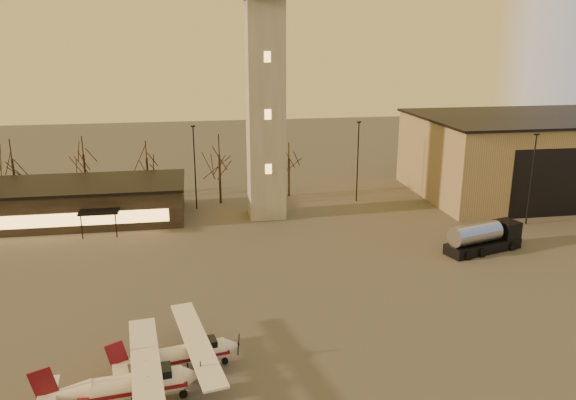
{
  "coord_description": "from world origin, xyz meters",
  "views": [
    {
      "loc": [
        -8.02,
        -31.85,
        19.84
      ],
      "look_at": [
        -0.37,
        13.0,
        6.72
      ],
      "focal_mm": 35.0,
      "sensor_mm": 36.0,
      "label": 1
    }
  ],
  "objects": [
    {
      "name": "terminal",
      "position": [
        -21.99,
        31.98,
        2.16
      ],
      "size": [
        25.4,
        12.2,
        4.3
      ],
      "color": "black",
      "rests_on": "ground"
    },
    {
      "name": "tree_row",
      "position": [
        -13.7,
        39.16,
        5.94
      ],
      "size": [
        37.2,
        9.2,
        8.8
      ],
      "color": "black",
      "rests_on": "ground"
    },
    {
      "name": "hangar",
      "position": [
        36.0,
        33.98,
        5.15
      ],
      "size": [
        30.6,
        20.6,
        10.3
      ],
      "color": "#988263",
      "rests_on": "ground"
    },
    {
      "name": "cessna_front",
      "position": [
        -8.76,
        -0.76,
        1.0
      ],
      "size": [
        8.47,
        10.66,
        2.93
      ],
      "rotation": [
        0.0,
        0.0,
        0.19
      ],
      "color": "silver",
      "rests_on": "ground"
    },
    {
      "name": "ground",
      "position": [
        0.0,
        0.0,
        0.0
      ],
      "size": [
        220.0,
        220.0,
        0.0
      ],
      "primitive_type": "plane",
      "color": "#43413E",
      "rests_on": "ground"
    },
    {
      "name": "control_tower",
      "position": [
        0.0,
        30.0,
        16.33
      ],
      "size": [
        6.8,
        6.8,
        32.6
      ],
      "color": "gray",
      "rests_on": "ground"
    },
    {
      "name": "cessna_rear",
      "position": [
        -11.59,
        -3.74,
        1.12
      ],
      "size": [
        9.48,
        11.96,
        3.28
      ],
      "rotation": [
        0.0,
        0.0,
        0.12
      ],
      "color": "silver",
      "rests_on": "ground"
    },
    {
      "name": "fuel_truck",
      "position": [
        19.11,
        15.16,
        1.16
      ],
      "size": [
        8.24,
        4.37,
        2.94
      ],
      "rotation": [
        0.0,
        0.0,
        0.28
      ],
      "color": "black",
      "rests_on": "ground"
    },
    {
      "name": "light_poles",
      "position": [
        0.5,
        31.0,
        5.41
      ],
      "size": [
        58.5,
        12.25,
        10.14
      ],
      "color": "black",
      "rests_on": "ground"
    }
  ]
}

